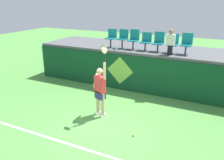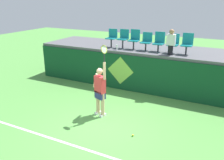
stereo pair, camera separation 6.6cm
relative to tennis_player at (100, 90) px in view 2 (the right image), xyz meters
name	(u,v)px [view 2 (the right image)]	position (x,y,z in m)	size (l,w,h in m)	color
ground_plane	(102,127)	(0.44, -0.73, -0.99)	(40.00, 40.00, 0.00)	#519342
court_back_wall	(140,74)	(0.44, 2.71, -0.17)	(10.65, 0.20, 1.63)	#0F4223
spectator_platform	(150,49)	(0.44, 4.02, 0.70)	(10.65, 2.71, 0.12)	#56565B
court_baseline_stripe	(80,148)	(0.44, -1.97, -0.98)	(9.58, 0.08, 0.01)	white
tennis_player	(100,90)	(0.00, 0.00, 0.00)	(0.72, 0.38, 2.58)	white
tennis_ball	(133,135)	(1.55, -0.75, -0.95)	(0.07, 0.07, 0.07)	#D1E533
water_bottle	(117,47)	(-0.75, 2.88, 0.89)	(0.08, 0.08, 0.25)	white
stadium_chair_0	(112,37)	(-1.28, 3.44, 1.24)	(0.44, 0.42, 0.84)	#38383D
stadium_chair_1	(123,37)	(-0.69, 3.44, 1.25)	(0.44, 0.42, 0.86)	#38383D
stadium_chair_2	(134,38)	(-0.15, 3.45, 1.25)	(0.44, 0.42, 0.88)	#38383D
stadium_chair_3	(146,41)	(0.43, 3.44, 1.19)	(0.44, 0.42, 0.79)	#38383D
stadium_chair_4	(159,41)	(1.00, 3.45, 1.21)	(0.44, 0.42, 0.84)	#38383D
stadium_chair_5	(173,43)	(1.62, 3.44, 1.20)	(0.44, 0.42, 0.80)	#38383D
stadium_chair_6	(187,43)	(2.19, 3.45, 1.24)	(0.44, 0.42, 0.87)	#38383D
spectator_0	(171,42)	(1.62, 3.02, 1.31)	(0.34, 0.20, 1.05)	black
wall_signage_mount	(120,89)	(-0.44, 2.61, -0.99)	(1.27, 0.01, 1.53)	#0F4223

